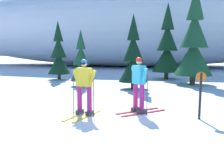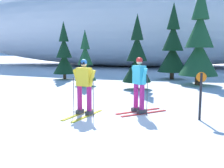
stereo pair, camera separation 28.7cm
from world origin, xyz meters
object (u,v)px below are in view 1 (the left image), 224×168
at_px(pine_tree_left, 81,63).
at_px(pine_tree_center_left, 133,58).
at_px(pine_tree_center_right, 167,48).
at_px(skier_cyan_jacket, 139,84).
at_px(skier_yellow_jacket, 84,86).
at_px(pine_tree_right, 194,43).
at_px(pine_tree_far_left, 59,55).
at_px(trail_marker_post, 200,92).

xyz_separation_m(pine_tree_left, pine_tree_center_left, (2.92, -0.38, 0.29)).
bearing_deg(pine_tree_left, pine_tree_center_right, 44.91).
bearing_deg(pine_tree_center_right, pine_tree_center_left, -108.02).
distance_m(pine_tree_left, pine_tree_center_left, 2.95).
height_order(skier_cyan_jacket, pine_tree_center_left, pine_tree_center_left).
bearing_deg(skier_yellow_jacket, pine_tree_right, 64.48).
height_order(pine_tree_center_left, pine_tree_center_right, pine_tree_center_right).
distance_m(pine_tree_left, pine_tree_center_right, 6.41).
xyz_separation_m(skier_cyan_jacket, pine_tree_left, (-3.82, 5.28, 0.36)).
xyz_separation_m(skier_yellow_jacket, pine_tree_center_right, (2.27, 10.44, 1.21)).
xyz_separation_m(skier_yellow_jacket, pine_tree_far_left, (-4.74, 8.57, 0.70)).
relative_size(pine_tree_far_left, pine_tree_center_right, 0.76).
bearing_deg(skier_cyan_jacket, pine_tree_left, 125.89).
bearing_deg(pine_tree_center_left, pine_tree_center_right, 71.98).
xyz_separation_m(skier_cyan_jacket, pine_tree_right, (2.19, 7.24, 1.40)).
distance_m(pine_tree_center_left, trail_marker_post, 5.97).
bearing_deg(skier_yellow_jacket, skier_cyan_jacket, 22.89).
distance_m(pine_tree_far_left, trail_marker_post, 11.63).
bearing_deg(pine_tree_far_left, pine_tree_center_right, 14.90).
bearing_deg(pine_tree_far_left, skier_yellow_jacket, -61.07).
xyz_separation_m(skier_yellow_jacket, pine_tree_left, (-2.23, 5.95, 0.38)).
xyz_separation_m(pine_tree_far_left, pine_tree_left, (2.51, -2.62, -0.33)).
bearing_deg(pine_tree_left, skier_cyan_jacket, -54.11).
distance_m(pine_tree_right, trail_marker_post, 7.76).
height_order(pine_tree_far_left, pine_tree_center_right, pine_tree_center_right).
bearing_deg(pine_tree_far_left, pine_tree_right, -4.45).
xyz_separation_m(skier_cyan_jacket, pine_tree_center_left, (-0.91, 4.90, 0.64)).
relative_size(pine_tree_left, trail_marker_post, 2.23).
distance_m(pine_tree_center_right, pine_tree_right, 2.95).
distance_m(pine_tree_center_left, pine_tree_right, 3.95).
distance_m(pine_tree_center_right, trail_marker_post, 10.28).
bearing_deg(pine_tree_far_left, skier_cyan_jacket, -51.31).
relative_size(skier_yellow_jacket, pine_tree_center_left, 0.46).
xyz_separation_m(skier_cyan_jacket, trail_marker_post, (1.81, -0.36, -0.15)).
bearing_deg(trail_marker_post, pine_tree_center_left, 117.34).
relative_size(skier_yellow_jacket, pine_tree_center_right, 0.34).
bearing_deg(pine_tree_center_left, pine_tree_left, 172.49).
distance_m(skier_cyan_jacket, pine_tree_far_left, 10.15).
bearing_deg(pine_tree_center_right, skier_yellow_jacket, -102.25).
bearing_deg(pine_tree_right, pine_tree_left, -161.95).
relative_size(skier_yellow_jacket, pine_tree_left, 0.56).
xyz_separation_m(skier_yellow_jacket, skier_cyan_jacket, (1.59, 0.67, 0.02)).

